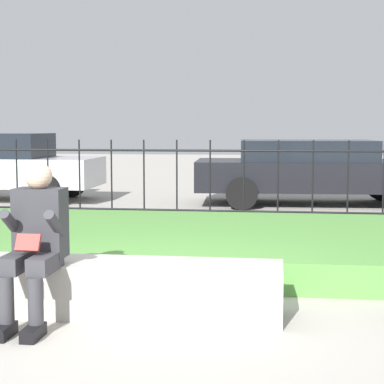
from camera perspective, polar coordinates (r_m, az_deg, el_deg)
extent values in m
plane|color=#A8A399|center=(5.22, -3.53, -10.90)|extent=(60.00, 60.00, 0.00)
cube|color=#ADA89E|center=(5.22, -6.14, -8.49)|extent=(2.53, 0.54, 0.43)
cube|color=gray|center=(5.26, -6.12, -10.34)|extent=(2.43, 0.49, 0.08)
cube|color=black|center=(4.88, -16.39, -11.80)|extent=(0.11, 0.26, 0.09)
cylinder|color=#38383D|center=(4.87, -16.18, -9.18)|extent=(0.11, 0.11, 0.34)
cube|color=#38383D|center=(5.00, -15.28, -6.04)|extent=(0.15, 0.42, 0.13)
cube|color=black|center=(4.79, -13.93, -12.04)|extent=(0.11, 0.26, 0.09)
cylinder|color=#38383D|center=(4.79, -13.73, -9.38)|extent=(0.11, 0.11, 0.34)
cube|color=#38383D|center=(4.92, -12.91, -6.17)|extent=(0.15, 0.42, 0.13)
cube|color=#333338|center=(5.11, -13.32, -2.68)|extent=(0.38, 0.24, 0.54)
sphere|color=#DBB293|center=(5.05, -13.49, 1.39)|extent=(0.21, 0.21, 0.21)
cylinder|color=#333338|center=(5.02, -15.79, -2.65)|extent=(0.08, 0.29, 0.24)
cylinder|color=#333338|center=(4.90, -12.11, -2.77)|extent=(0.08, 0.29, 0.24)
cube|color=#B2332D|center=(4.89, -14.37, -4.39)|extent=(0.18, 0.09, 0.13)
cube|color=#569342|center=(7.48, -0.04, -4.59)|extent=(9.48, 3.37, 0.30)
cylinder|color=black|center=(9.53, 1.61, -1.67)|extent=(7.48, 0.03, 0.03)
cylinder|color=black|center=(9.45, 1.63, 3.70)|extent=(7.48, 0.03, 0.03)
cylinder|color=black|center=(10.23, -15.29, 0.86)|extent=(0.02, 0.02, 1.31)
cylinder|color=black|center=(10.05, -12.67, 0.83)|extent=(0.02, 0.02, 1.31)
cylinder|color=black|center=(9.89, -9.95, 0.81)|extent=(0.02, 0.02, 1.31)
cylinder|color=black|center=(9.75, -7.16, 0.78)|extent=(0.02, 0.02, 1.31)
cylinder|color=black|center=(9.64, -4.29, 0.75)|extent=(0.02, 0.02, 1.31)
cylinder|color=black|center=(9.55, -1.36, 0.72)|extent=(0.02, 0.02, 1.31)
cylinder|color=black|center=(9.48, 1.62, 0.69)|extent=(0.02, 0.02, 1.31)
cylinder|color=black|center=(9.45, 4.63, 0.65)|extent=(0.02, 0.02, 1.31)
cylinder|color=black|center=(9.43, 7.65, 0.61)|extent=(0.02, 0.02, 1.31)
cylinder|color=black|center=(9.45, 10.67, 0.57)|extent=(0.02, 0.02, 1.31)
cylinder|color=black|center=(9.49, 13.68, 0.53)|extent=(0.02, 0.02, 1.31)
cylinder|color=black|center=(9.56, 16.65, 0.48)|extent=(0.02, 0.02, 1.31)
cube|color=black|center=(12.63, 10.96, 1.49)|extent=(4.70, 2.02, 0.56)
cube|color=black|center=(12.59, 10.16, 3.67)|extent=(2.62, 1.69, 0.39)
cylinder|color=black|center=(13.74, 16.45, 0.52)|extent=(0.60, 0.23, 0.59)
cylinder|color=black|center=(11.71, 4.45, -0.14)|extent=(0.60, 0.23, 0.59)
cylinder|color=black|center=(13.44, 4.45, 0.62)|extent=(0.60, 0.23, 0.59)
cube|color=#B7B7BC|center=(13.70, -16.68, 1.76)|extent=(4.03, 1.69, 0.58)
cylinder|color=black|center=(12.51, -12.89, 0.17)|extent=(0.62, 0.21, 0.61)
cylinder|color=black|center=(14.04, -10.65, 0.82)|extent=(0.62, 0.21, 0.61)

